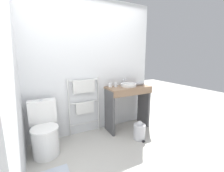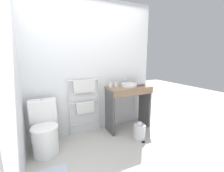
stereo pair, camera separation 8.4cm
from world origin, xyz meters
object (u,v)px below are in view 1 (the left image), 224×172
cup_near_wall (110,85)px  trash_bin (139,131)px  hair_dryer (140,84)px  toilet (45,132)px  cup_near_edge (116,85)px  towel_radiator (85,98)px  sink_basin (129,85)px

cup_near_wall → trash_bin: 1.03m
hair_dryer → toilet: bearing=-177.1°
toilet → cup_near_edge: size_ratio=10.09×
cup_near_edge → hair_dryer: 0.53m
towel_radiator → trash_bin: bearing=-39.9°
sink_basin → cup_near_edge: 0.27m
toilet → cup_near_wall: (1.26, 0.21, 0.60)m
cup_near_edge → trash_bin: bearing=-71.7°
towel_radiator → sink_basin: size_ratio=3.43×
toilet → trash_bin: (1.55, -0.38, -0.19)m
sink_basin → cup_near_wall: (-0.37, 0.10, 0.01)m
toilet → cup_near_wall: cup_near_wall is taller
sink_basin → toilet: bearing=-176.1°
towel_radiator → cup_near_edge: bearing=-10.0°
hair_dryer → sink_basin: bearing=176.7°
cup_near_edge → trash_bin: size_ratio=0.23×
toilet → cup_near_edge: (1.36, 0.19, 0.60)m
toilet → cup_near_edge: 1.50m
cup_near_edge → trash_bin: 0.99m
toilet → towel_radiator: size_ratio=0.74×
cup_near_edge → towel_radiator: bearing=170.0°
toilet → sink_basin: bearing=3.9°
towel_radiator → sink_basin: 0.92m
sink_basin → cup_near_edge: cup_near_edge is taller
sink_basin → hair_dryer: hair_dryer is taller
towel_radiator → trash_bin: towel_radiator is taller
towel_radiator → trash_bin: size_ratio=3.14×
cup_near_wall → sink_basin: bearing=-15.1°
towel_radiator → hair_dryer: 1.18m
toilet → cup_near_edge: bearing=7.8°
cup_near_edge → toilet: bearing=-172.2°
sink_basin → hair_dryer: (0.27, -0.02, 0.00)m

